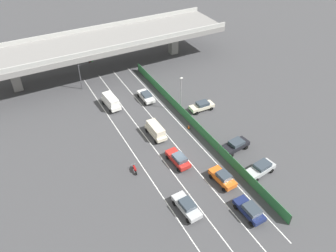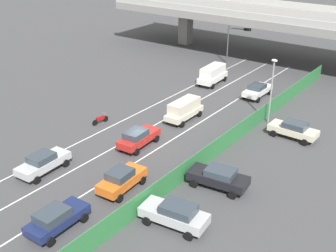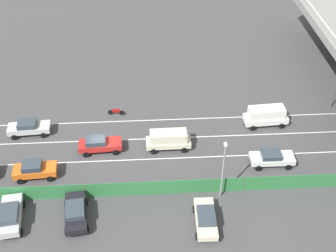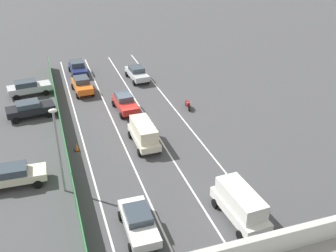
% 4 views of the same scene
% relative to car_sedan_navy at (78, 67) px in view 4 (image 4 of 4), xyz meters
% --- Properties ---
extents(ground_plane, '(300.00, 300.00, 0.00)m').
position_rel_car_sedan_navy_xyz_m(ground_plane, '(-3.25, 12.45, -0.91)').
color(ground_plane, '#424244').
extents(lane_line_left_edge, '(0.14, 48.79, 0.01)m').
position_rel_car_sedan_navy_xyz_m(lane_line_left_edge, '(-8.22, 18.84, -0.91)').
color(lane_line_left_edge, silver).
rests_on(lane_line_left_edge, ground).
extents(lane_line_mid_left, '(0.14, 48.79, 0.01)m').
position_rel_car_sedan_navy_xyz_m(lane_line_mid_left, '(-4.91, 18.84, -0.91)').
color(lane_line_mid_left, silver).
rests_on(lane_line_mid_left, ground).
extents(lane_line_mid_right, '(0.14, 48.79, 0.01)m').
position_rel_car_sedan_navy_xyz_m(lane_line_mid_right, '(-1.60, 18.84, -0.91)').
color(lane_line_mid_right, silver).
rests_on(lane_line_mid_right, ground).
extents(lane_line_right_edge, '(0.14, 48.79, 0.01)m').
position_rel_car_sedan_navy_xyz_m(lane_line_right_edge, '(1.72, 18.84, -0.91)').
color(lane_line_right_edge, silver).
rests_on(lane_line_right_edge, ground).
extents(green_fence, '(0.10, 44.89, 1.70)m').
position_rel_car_sedan_navy_xyz_m(green_fence, '(3.34, 18.84, -0.06)').
color(green_fence, '#2D753D').
rests_on(green_fence, ground).
extents(car_sedan_navy, '(2.12, 4.40, 1.64)m').
position_rel_car_sedan_navy_xyz_m(car_sedan_navy, '(0.00, 0.00, 0.00)').
color(car_sedan_navy, navy).
rests_on(car_sedan_navy, ground).
extents(car_sedan_red, '(2.16, 4.59, 1.69)m').
position_rel_car_sedan_navy_xyz_m(car_sedan_red, '(-3.27, 12.20, 0.02)').
color(car_sedan_red, red).
rests_on(car_sedan_red, ground).
extents(car_sedan_silver, '(2.19, 4.68, 1.64)m').
position_rel_car_sedan_navy_xyz_m(car_sedan_silver, '(-6.58, 4.24, -0.01)').
color(car_sedan_silver, '#B7BABC').
rests_on(car_sedan_silver, ground).
extents(car_van_cream, '(2.00, 4.75, 2.12)m').
position_rel_car_sedan_navy_xyz_m(car_van_cream, '(-3.30, 19.51, 0.30)').
color(car_van_cream, beige).
rests_on(car_van_cream, ground).
extents(car_sedan_white, '(2.02, 4.48, 1.55)m').
position_rel_car_sedan_navy_xyz_m(car_sedan_white, '(-0.13, 29.87, -0.04)').
color(car_sedan_white, white).
rests_on(car_sedan_white, ground).
extents(car_taxi_orange, '(2.20, 4.32, 1.75)m').
position_rel_car_sedan_navy_xyz_m(car_taxi_orange, '(0.25, 6.07, 0.04)').
color(car_taxi_orange, orange).
rests_on(car_taxi_orange, ground).
extents(car_van_white, '(2.28, 4.97, 2.28)m').
position_rel_car_sedan_navy_xyz_m(car_van_white, '(-6.71, 30.77, 0.37)').
color(car_van_white, silver).
rests_on(car_van_white, ground).
extents(motorcycle, '(0.60, 1.95, 0.93)m').
position_rel_car_sedan_navy_xyz_m(motorcycle, '(-9.55, 13.74, -0.45)').
color(motorcycle, black).
rests_on(motorcycle, ground).
extents(parked_wagon_silver, '(4.78, 2.46, 1.71)m').
position_rel_car_sedan_navy_xyz_m(parked_wagon_silver, '(5.99, 4.96, 0.04)').
color(parked_wagon_silver, '#B2B5B7').
rests_on(parked_wagon_silver, ground).
extents(parked_sedan_dark, '(4.78, 2.51, 1.65)m').
position_rel_car_sedan_navy_xyz_m(parked_sedan_dark, '(5.95, 10.69, 0.01)').
color(parked_sedan_dark, black).
rests_on(parked_sedan_dark, ground).
extents(parked_sedan_cream, '(4.52, 2.07, 1.62)m').
position_rel_car_sedan_navy_xyz_m(parked_sedan_cream, '(7.29, 22.18, -0.01)').
color(parked_sedan_cream, beige).
rests_on(parked_sedan_cream, ground).
extents(street_lamp, '(0.60, 0.36, 6.62)m').
position_rel_car_sedan_navy_xyz_m(street_lamp, '(3.93, 24.04, 3.15)').
color(street_lamp, gray).
rests_on(street_lamp, ground).
extents(traffic_cone, '(0.47, 0.47, 0.70)m').
position_rel_car_sedan_navy_xyz_m(traffic_cone, '(2.42, 18.63, -0.58)').
color(traffic_cone, orange).
rests_on(traffic_cone, ground).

